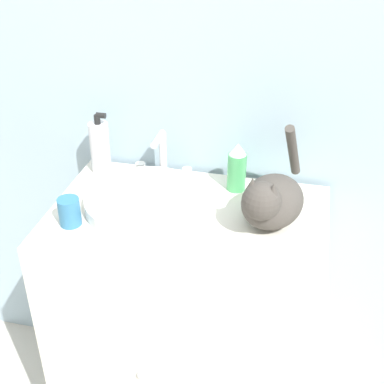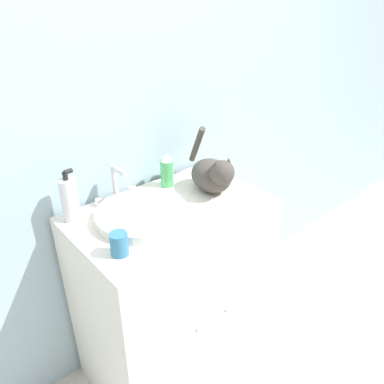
{
  "view_description": "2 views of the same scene",
  "coord_description": "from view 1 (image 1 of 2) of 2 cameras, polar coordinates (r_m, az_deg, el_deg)",
  "views": [
    {
      "loc": [
        0.31,
        -1.0,
        1.8
      ],
      "look_at": [
        0.02,
        0.24,
        1.01
      ],
      "focal_mm": 50.0,
      "sensor_mm": 36.0,
      "label": 1
    },
    {
      "loc": [
        -0.79,
        -0.79,
        1.71
      ],
      "look_at": [
        0.07,
        0.21,
        0.99
      ],
      "focal_mm": 35.0,
      "sensor_mm": 36.0,
      "label": 2
    }
  ],
  "objects": [
    {
      "name": "wall_back",
      "position": [
        1.69,
        1.89,
        12.66
      ],
      "size": [
        6.0,
        0.05,
        2.5
      ],
      "color": "#9EB7C6",
      "rests_on": "ground_plane"
    },
    {
      "name": "vanity_cabinet",
      "position": [
        1.86,
        -0.46,
        -14.25
      ],
      "size": [
        0.81,
        0.53,
        0.92
      ],
      "color": "silver",
      "rests_on": "ground_plane"
    },
    {
      "name": "sink_basin",
      "position": [
        1.6,
        -4.96,
        -0.98
      ],
      "size": [
        0.36,
        0.36,
        0.04
      ],
      "color": "silver",
      "rests_on": "vanity_cabinet"
    },
    {
      "name": "faucet",
      "position": [
        1.73,
        -3.2,
        3.77
      ],
      "size": [
        0.19,
        0.11,
        0.17
      ],
      "color": "silver",
      "rests_on": "vanity_cabinet"
    },
    {
      "name": "cat",
      "position": [
        1.5,
        8.42,
        -0.82
      ],
      "size": [
        0.22,
        0.36,
        0.26
      ],
      "rotation": [
        0.0,
        0.0,
        -1.84
      ],
      "color": "#47423D",
      "rests_on": "vanity_cabinet"
    },
    {
      "name": "soap_bottle",
      "position": [
        1.78,
        -9.78,
        4.74
      ],
      "size": [
        0.06,
        0.06,
        0.21
      ],
      "color": "silver",
      "rests_on": "vanity_cabinet"
    },
    {
      "name": "spray_bottle",
      "position": [
        1.66,
        4.82,
        2.62
      ],
      "size": [
        0.06,
        0.06,
        0.16
      ],
      "color": "#4CB266",
      "rests_on": "vanity_cabinet"
    },
    {
      "name": "cup",
      "position": [
        1.55,
        -12.94,
        -2.06
      ],
      "size": [
        0.06,
        0.06,
        0.08
      ],
      "color": "teal",
      "rests_on": "vanity_cabinet"
    }
  ]
}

